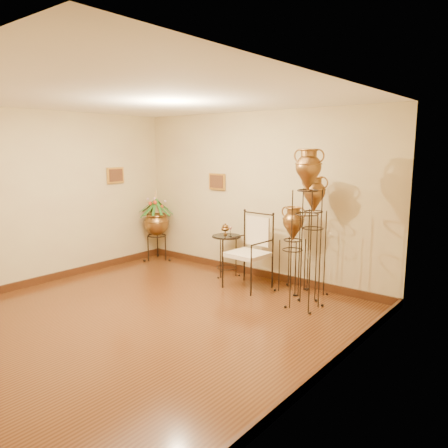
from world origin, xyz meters
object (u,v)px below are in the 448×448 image
Objects in this scene: planter_urn at (156,220)px; amphora_tall at (306,228)px; amphora_mid at (313,236)px; side_table at (226,255)px; armchair at (248,251)px.

amphora_tall is at bearing -8.32° from planter_urn.
amphora_tall is at bearing -72.34° from amphora_mid.
planter_urn is 1.58× the size of side_table.
amphora_tall is at bearing -16.17° from side_table.
planter_urn is 2.48m from armchair.
amphora_tall is 1.26m from armchair.
amphora_tall is 1.86× the size of armchair.
amphora_mid is 1.06m from armchair.
side_table is at bearing 163.83° from amphora_tall.
planter_urn is at bearing 179.68° from amphora_mid.
planter_urn is 1.19× the size of armchair.
side_table is (-1.81, 0.52, -0.76)m from amphora_tall.
amphora_tall is at bearing -6.64° from armchair.
armchair is at bearing -25.18° from side_table.
amphora_mid is 3.42m from planter_urn.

